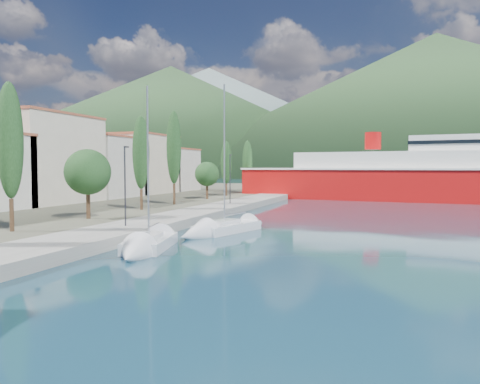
% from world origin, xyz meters
% --- Properties ---
extents(ground, '(1400.00, 1400.00, 0.00)m').
position_xyz_m(ground, '(0.00, 120.00, 0.00)').
color(ground, '#163B4D').
extents(quay, '(5.00, 88.00, 0.80)m').
position_xyz_m(quay, '(-9.00, 26.00, 0.40)').
color(quay, gray).
rests_on(quay, ground).
extents(town_buildings, '(9.20, 69.20, 11.30)m').
position_xyz_m(town_buildings, '(-32.00, 36.91, 5.57)').
color(town_buildings, beige).
rests_on(town_buildings, land_strip).
extents(tree_row, '(4.04, 64.22, 11.49)m').
position_xyz_m(tree_row, '(-15.36, 29.59, 5.95)').
color(tree_row, '#47301E').
rests_on(tree_row, land_strip).
extents(lamp_posts, '(0.15, 45.02, 6.06)m').
position_xyz_m(lamp_posts, '(-9.00, 14.40, 4.08)').
color(lamp_posts, '#2D2D33').
rests_on(lamp_posts, quay).
extents(sailboat_near, '(4.13, 8.18, 11.28)m').
position_xyz_m(sailboat_near, '(-4.07, 7.39, 0.30)').
color(sailboat_near, silver).
rests_on(sailboat_near, ground).
extents(sailboat_mid, '(4.81, 9.14, 12.73)m').
position_xyz_m(sailboat_mid, '(-3.06, 16.05, 0.31)').
color(sailboat_mid, silver).
rests_on(sailboat_mid, ground).
extents(ferry, '(59.61, 18.92, 11.63)m').
position_xyz_m(ferry, '(15.04, 62.22, 3.54)').
color(ferry, '#BA0D0D').
rests_on(ferry, ground).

